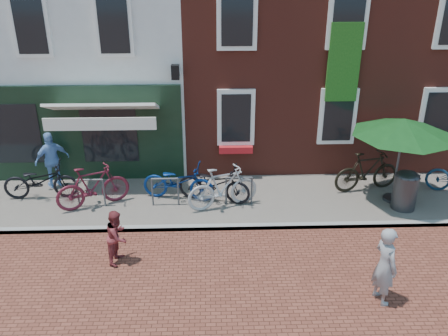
{
  "coord_description": "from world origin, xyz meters",
  "views": [
    {
      "loc": [
        -0.28,
        -10.29,
        6.5
      ],
      "look_at": [
        0.08,
        0.89,
        1.33
      ],
      "focal_mm": 38.22,
      "sensor_mm": 36.0,
      "label": 1
    }
  ],
  "objects_px": {
    "boy": "(117,236)",
    "bicycle_0": "(40,181)",
    "parasol": "(404,124)",
    "bicycle_5": "(367,171)",
    "bicycle_1": "(93,186)",
    "bicycle_3": "(223,188)",
    "bicycle_4": "(214,184)",
    "litter_bin": "(406,188)",
    "bicycle_2": "(178,182)",
    "cafe_person": "(52,160)",
    "woman": "(385,265)"
  },
  "relations": [
    {
      "from": "boy",
      "to": "bicycle_0",
      "type": "height_order",
      "value": "boy"
    },
    {
      "from": "parasol",
      "to": "bicycle_5",
      "type": "height_order",
      "value": "parasol"
    },
    {
      "from": "bicycle_1",
      "to": "bicycle_3",
      "type": "height_order",
      "value": "same"
    },
    {
      "from": "bicycle_0",
      "to": "bicycle_4",
      "type": "distance_m",
      "value": 4.84
    },
    {
      "from": "boy",
      "to": "bicycle_0",
      "type": "bearing_deg",
      "value": 55.12
    },
    {
      "from": "litter_bin",
      "to": "bicycle_2",
      "type": "relative_size",
      "value": 0.57
    },
    {
      "from": "litter_bin",
      "to": "bicycle_0",
      "type": "relative_size",
      "value": 0.57
    },
    {
      "from": "bicycle_0",
      "to": "bicycle_4",
      "type": "bearing_deg",
      "value": -96.74
    },
    {
      "from": "litter_bin",
      "to": "bicycle_2",
      "type": "distance_m",
      "value": 6.13
    },
    {
      "from": "litter_bin",
      "to": "bicycle_5",
      "type": "height_order",
      "value": "bicycle_5"
    },
    {
      "from": "bicycle_3",
      "to": "parasol",
      "type": "bearing_deg",
      "value": -105.07
    },
    {
      "from": "parasol",
      "to": "bicycle_0",
      "type": "relative_size",
      "value": 1.32
    },
    {
      "from": "bicycle_2",
      "to": "bicycle_0",
      "type": "bearing_deg",
      "value": 99.88
    },
    {
      "from": "cafe_person",
      "to": "woman",
      "type": "bearing_deg",
      "value": 113.04
    },
    {
      "from": "bicycle_0",
      "to": "bicycle_3",
      "type": "distance_m",
      "value": 5.1
    },
    {
      "from": "parasol",
      "to": "bicycle_1",
      "type": "relative_size",
      "value": 1.36
    },
    {
      "from": "bicycle_0",
      "to": "bicycle_1",
      "type": "distance_m",
      "value": 1.65
    },
    {
      "from": "bicycle_4",
      "to": "woman",
      "type": "bearing_deg",
      "value": -124.8
    },
    {
      "from": "bicycle_2",
      "to": "bicycle_1",
      "type": "bearing_deg",
      "value": 111.04
    },
    {
      "from": "bicycle_4",
      "to": "cafe_person",
      "type": "bearing_deg",
      "value": 93.38
    },
    {
      "from": "woman",
      "to": "cafe_person",
      "type": "height_order",
      "value": "cafe_person"
    },
    {
      "from": "cafe_person",
      "to": "bicycle_5",
      "type": "height_order",
      "value": "cafe_person"
    },
    {
      "from": "bicycle_0",
      "to": "bicycle_3",
      "type": "xyz_separation_m",
      "value": [
        5.05,
        -0.7,
        0.06
      ]
    },
    {
      "from": "boy",
      "to": "bicycle_4",
      "type": "relative_size",
      "value": 0.63
    },
    {
      "from": "woman",
      "to": "litter_bin",
      "type": "bearing_deg",
      "value": -43.31
    },
    {
      "from": "woman",
      "to": "bicycle_5",
      "type": "bearing_deg",
      "value": -29.66
    },
    {
      "from": "cafe_person",
      "to": "bicycle_4",
      "type": "bearing_deg",
      "value": 133.08
    },
    {
      "from": "litter_bin",
      "to": "bicycle_4",
      "type": "bearing_deg",
      "value": 173.71
    },
    {
      "from": "woman",
      "to": "bicycle_3",
      "type": "xyz_separation_m",
      "value": [
        -3.07,
        3.75,
        -0.15
      ]
    },
    {
      "from": "parasol",
      "to": "woman",
      "type": "bearing_deg",
      "value": -112.61
    },
    {
      "from": "boy",
      "to": "woman",
      "type": "bearing_deg",
      "value": -92.33
    },
    {
      "from": "cafe_person",
      "to": "bicycle_2",
      "type": "distance_m",
      "value": 3.82
    },
    {
      "from": "parasol",
      "to": "bicycle_4",
      "type": "bearing_deg",
      "value": 178.87
    },
    {
      "from": "bicycle_2",
      "to": "litter_bin",
      "type": "bearing_deg",
      "value": -84.08
    },
    {
      "from": "boy",
      "to": "bicycle_0",
      "type": "xyz_separation_m",
      "value": [
        -2.62,
        2.92,
        -0.01
      ]
    },
    {
      "from": "boy",
      "to": "parasol",
      "type": "bearing_deg",
      "value": -57.71
    },
    {
      "from": "bicycle_1",
      "to": "parasol",
      "type": "bearing_deg",
      "value": -113.87
    },
    {
      "from": "cafe_person",
      "to": "bicycle_5",
      "type": "relative_size",
      "value": 0.85
    },
    {
      "from": "boy",
      "to": "bicycle_1",
      "type": "relative_size",
      "value": 0.65
    },
    {
      "from": "woman",
      "to": "bicycle_2",
      "type": "height_order",
      "value": "woman"
    },
    {
      "from": "boy",
      "to": "bicycle_3",
      "type": "relative_size",
      "value": 0.65
    },
    {
      "from": "bicycle_0",
      "to": "bicycle_2",
      "type": "relative_size",
      "value": 1.0
    },
    {
      "from": "boy",
      "to": "bicycle_2",
      "type": "distance_m",
      "value": 3.0
    },
    {
      "from": "litter_bin",
      "to": "woman",
      "type": "bearing_deg",
      "value": -116.85
    },
    {
      "from": "litter_bin",
      "to": "boy",
      "type": "relative_size",
      "value": 0.9
    },
    {
      "from": "woman",
      "to": "cafe_person",
      "type": "distance_m",
      "value": 9.52
    },
    {
      "from": "boy",
      "to": "bicycle_3",
      "type": "height_order",
      "value": "boy"
    },
    {
      "from": "bicycle_2",
      "to": "bicycle_4",
      "type": "bearing_deg",
      "value": -86.2
    },
    {
      "from": "boy",
      "to": "bicycle_2",
      "type": "relative_size",
      "value": 0.63
    },
    {
      "from": "cafe_person",
      "to": "bicycle_1",
      "type": "height_order",
      "value": "cafe_person"
    }
  ]
}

